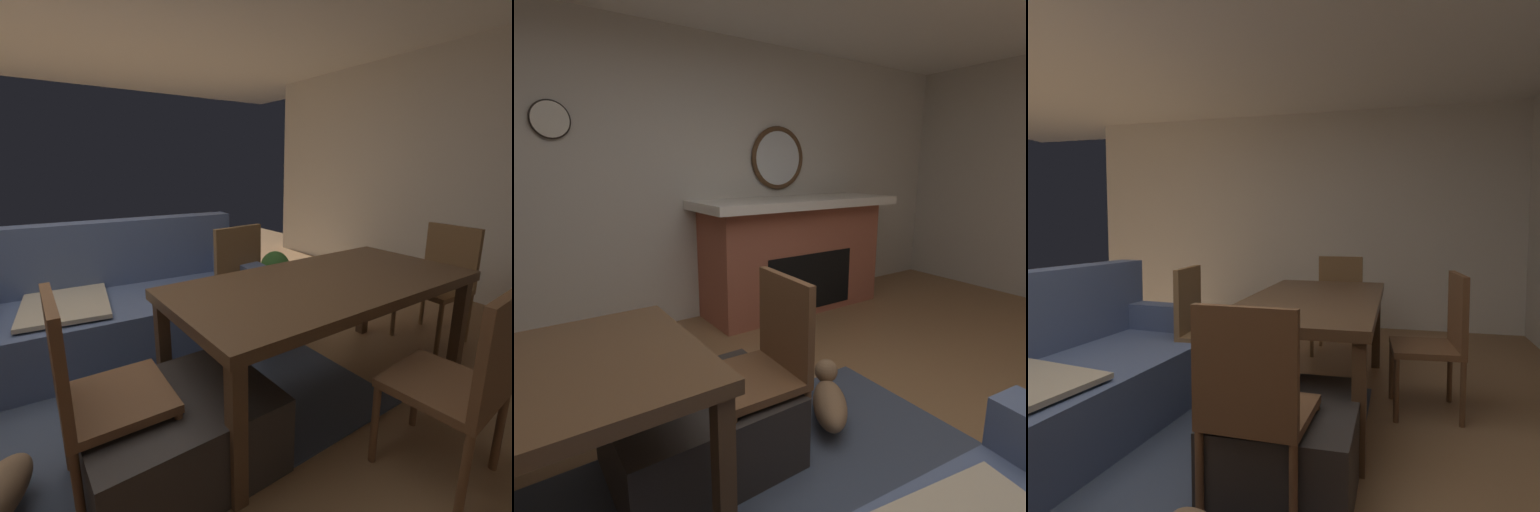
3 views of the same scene
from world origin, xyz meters
TOP-DOWN VIEW (x-y plane):
  - floor at (0.00, 0.00)m, footprint 9.24×9.24m
  - wall_right_window_side at (3.85, 0.00)m, footprint 0.12×5.60m
  - area_rug at (0.37, 0.03)m, footprint 2.60×2.00m
  - couch at (0.53, 0.79)m, footprint 2.14×1.15m
  - ottoman_coffee_table at (0.37, -0.65)m, footprint 0.85×0.65m
  - tv_remote at (0.25, -0.63)m, footprint 0.11×0.17m
  - dining_table at (1.36, -0.57)m, footprint 1.88×0.91m
  - dining_chair_south at (1.37, -1.42)m, footprint 0.48×0.48m
  - dining_chair_east at (2.70, -0.58)m, footprint 0.46×0.46m
  - dining_chair_north at (1.36, 0.27)m, footprint 0.47×0.47m
  - dining_chair_west at (0.03, -0.57)m, footprint 0.46×0.46m
  - potted_plant at (2.27, 1.07)m, footprint 0.33×0.33m

SIDE VIEW (x-z plane):
  - floor at x=0.00m, z-range 0.00..0.00m
  - area_rug at x=0.37m, z-range 0.00..0.01m
  - ottoman_coffee_table at x=0.37m, z-range 0.00..0.38m
  - potted_plant at x=2.27m, z-range 0.01..0.48m
  - couch at x=0.53m, z-range -0.15..0.80m
  - tv_remote at x=0.25m, z-range 0.38..0.41m
  - dining_chair_south at x=1.37m, z-range 0.06..0.99m
  - dining_chair_east at x=2.70m, z-range 0.06..0.99m
  - dining_chair_north at x=1.36m, z-range 0.06..0.99m
  - dining_chair_west at x=0.03m, z-range 0.06..0.99m
  - dining_table at x=1.36m, z-range 0.30..1.04m
  - wall_right_window_side at x=3.85m, z-range 0.00..2.62m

